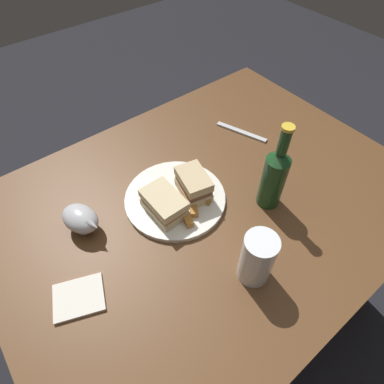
# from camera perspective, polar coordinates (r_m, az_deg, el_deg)

# --- Properties ---
(ground_plane) EXTENTS (6.00, 6.00, 0.00)m
(ground_plane) POSITION_cam_1_polar(r_m,az_deg,el_deg) (1.54, 1.83, -18.22)
(ground_plane) COLOR black
(dining_table) EXTENTS (1.17, 0.89, 0.72)m
(dining_table) POSITION_cam_1_polar(r_m,az_deg,el_deg) (1.21, 2.26, -11.86)
(dining_table) COLOR brown
(dining_table) RESTS_ON ground
(plate) EXTENTS (0.28, 0.28, 0.01)m
(plate) POSITION_cam_1_polar(r_m,az_deg,el_deg) (0.89, -3.00, -1.15)
(plate) COLOR silver
(plate) RESTS_ON dining_table
(sandwich_half_left) EXTENTS (0.08, 0.12, 0.06)m
(sandwich_half_left) POSITION_cam_1_polar(r_m,az_deg,el_deg) (0.84, -4.98, -2.07)
(sandwich_half_left) COLOR beige
(sandwich_half_left) RESTS_ON plate
(sandwich_half_right) EXTENTS (0.09, 0.12, 0.07)m
(sandwich_half_right) POSITION_cam_1_polar(r_m,az_deg,el_deg) (0.87, 0.28, 1.38)
(sandwich_half_right) COLOR #CCB284
(sandwich_half_right) RESTS_ON plate
(potato_wedge_front) EXTENTS (0.04, 0.06, 0.02)m
(potato_wedge_front) POSITION_cam_1_polar(r_m,az_deg,el_deg) (0.85, 0.25, -2.85)
(potato_wedge_front) COLOR #AD702D
(potato_wedge_front) RESTS_ON plate
(potato_wedge_middle) EXTENTS (0.05, 0.02, 0.02)m
(potato_wedge_middle) POSITION_cam_1_polar(r_m,az_deg,el_deg) (0.87, -0.97, -1.51)
(potato_wedge_middle) COLOR #AD702D
(potato_wedge_middle) RESTS_ON plate
(potato_wedge_back) EXTENTS (0.03, 0.05, 0.02)m
(potato_wedge_back) POSITION_cam_1_polar(r_m,az_deg,el_deg) (0.83, -0.81, -4.89)
(potato_wedge_back) COLOR #AD702D
(potato_wedge_back) RESTS_ON plate
(potato_wedge_left_edge) EXTENTS (0.04, 0.05, 0.01)m
(potato_wedge_left_edge) POSITION_cam_1_polar(r_m,az_deg,el_deg) (0.87, 1.97, -1.24)
(potato_wedge_left_edge) COLOR #AD702D
(potato_wedge_left_edge) RESTS_ON plate
(pint_glass) EXTENTS (0.08, 0.08, 0.14)m
(pint_glass) POSITION_cam_1_polar(r_m,az_deg,el_deg) (0.74, 11.36, -11.88)
(pint_glass) COLOR white
(pint_glass) RESTS_ON dining_table
(gravy_boat) EXTENTS (0.10, 0.13, 0.07)m
(gravy_boat) POSITION_cam_1_polar(r_m,az_deg,el_deg) (0.85, -19.15, -4.51)
(gravy_boat) COLOR #B7B7BC
(gravy_boat) RESTS_ON dining_table
(cider_bottle) EXTENTS (0.06, 0.06, 0.26)m
(cider_bottle) POSITION_cam_1_polar(r_m,az_deg,el_deg) (0.85, 14.39, 2.73)
(cider_bottle) COLOR #19421E
(cider_bottle) RESTS_ON dining_table
(napkin) EXTENTS (0.14, 0.12, 0.01)m
(napkin) POSITION_cam_1_polar(r_m,az_deg,el_deg) (0.79, -19.47, -17.25)
(napkin) COLOR silver
(napkin) RESTS_ON dining_table
(fork) EXTENTS (0.08, 0.17, 0.01)m
(fork) POSITION_cam_1_polar(r_m,az_deg,el_deg) (1.11, 8.76, 10.49)
(fork) COLOR silver
(fork) RESTS_ON dining_table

